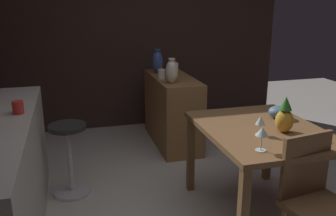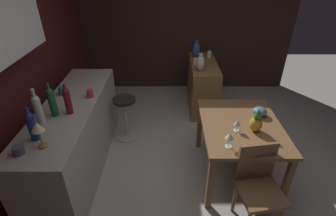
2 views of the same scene
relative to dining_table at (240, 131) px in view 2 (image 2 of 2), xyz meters
The scene contains 23 objects.
ground_plane 0.76m from the dining_table, 95.75° to the left, with size 9.00×9.00×0.00m, color #B7B2A8.
wall_side_right 2.69m from the dining_table, 15.42° to the left, with size 0.10×4.40×2.60m, color #33231E.
dining_table is the anchor object (origin of this frame).
kitchen_counter 1.98m from the dining_table, 85.40° to the left, with size 2.10×0.60×0.90m, color #B2ADA3.
sideboard_cabinet 1.70m from the dining_table, ahead, with size 1.10×0.44×0.82m, color olive.
chair_near_window 0.66m from the dining_table, behind, with size 0.46×0.46×0.88m.
bar_stool 1.64m from the dining_table, 62.93° to the left, with size 0.34×0.34×0.65m.
wine_glass_left 0.25m from the dining_table, 143.68° to the left, with size 0.07×0.07×0.14m.
wine_glass_right 0.50m from the dining_table, 149.58° to the left, with size 0.08×0.08×0.16m.
pineapple_centerpiece 0.27m from the dining_table, 137.58° to the right, with size 0.13×0.13×0.27m.
fruit_bowl 0.35m from the dining_table, 53.42° to the right, with size 0.16×0.16×0.10m, color slate.
wine_bottle_cobalt 2.14m from the dining_table, 103.16° to the left, with size 0.08×0.08×0.34m.
wine_bottle_clear 2.14m from the dining_table, 96.86° to the left, with size 0.08×0.08×0.40m.
wine_bottle_ruby 1.93m from the dining_table, 90.78° to the left, with size 0.07×0.07×0.34m.
wine_bottle_green 2.07m from the dining_table, 91.99° to the left, with size 0.08×0.08×0.37m.
cup_red 1.82m from the dining_table, 79.15° to the left, with size 0.11×0.08×0.09m.
cup_teal 2.17m from the dining_table, 79.19° to the left, with size 0.13×0.09×0.10m.
cup_slate 2.22m from the dining_table, 107.94° to the left, with size 0.13×0.09×0.08m.
counter_lamp 2.07m from the dining_table, 106.91° to the left, with size 0.11×0.11×0.26m.
pillar_candle_tall 1.96m from the dining_table, ahead, with size 0.07×0.07×0.14m.
pillar_candle_short 1.65m from the dining_table, 13.46° to the left, with size 0.08×0.08×0.13m.
vase_ceramic_ivory 1.42m from the dining_table, 13.96° to the left, with size 0.13×0.13×0.27m.
vase_ceramic_blue 1.98m from the dining_table, 10.16° to the left, with size 0.13×0.13×0.29m.
Camera 2 is at (-2.30, 0.43, 2.36)m, focal length 27.14 mm.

